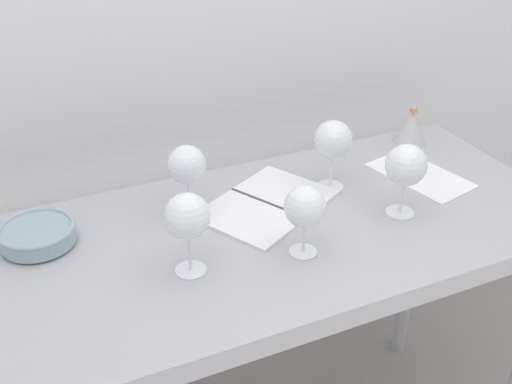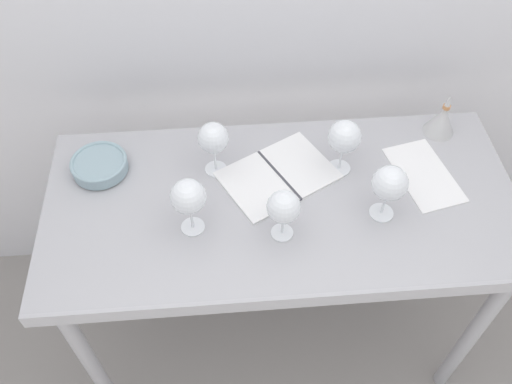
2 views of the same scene
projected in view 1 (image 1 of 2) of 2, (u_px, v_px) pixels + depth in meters
back_wall at (205, 7)px, 1.66m from camera, size 3.80×0.04×2.60m
steel_counter at (284, 260)px, 1.53m from camera, size 1.40×0.65×0.90m
wine_glass_far_left at (187, 166)px, 1.44m from camera, size 0.09×0.09×0.18m
wine_glass_near_left at (187, 218)px, 1.25m from camera, size 0.10×0.10×0.19m
wine_glass_near_center at (305, 209)px, 1.32m from camera, size 0.09×0.09×0.17m
wine_glass_far_right at (333, 141)px, 1.56m from camera, size 0.10×0.10×0.19m
wine_glass_near_right at (406, 166)px, 1.45m from camera, size 0.10×0.10×0.18m
open_notebook at (267, 205)px, 1.54m from camera, size 0.40×0.36×0.01m
tasting_sheet_upper at (420, 175)px, 1.68m from camera, size 0.21×0.30×0.00m
tasting_bowl at (37, 234)px, 1.39m from camera, size 0.17×0.17×0.05m
decanter_funnel at (411, 127)px, 1.83m from camera, size 0.10×0.10×0.15m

